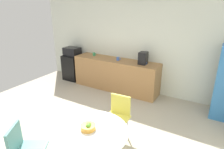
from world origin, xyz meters
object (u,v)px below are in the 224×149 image
(microwave, at_px, (72,51))
(mug_white, at_px, (94,54))
(mini_fridge, at_px, (73,67))
(round_table, at_px, (90,139))
(mug_green, at_px, (118,59))
(chair_yellow, at_px, (118,112))
(fruit_bowl, at_px, (88,127))
(chair_teal, at_px, (22,146))
(mug_red, at_px, (144,63))
(coffee_maker, at_px, (143,58))

(microwave, distance_m, mug_white, 0.83)
(mini_fridge, distance_m, microwave, 0.54)
(round_table, bearing_deg, mini_fridge, 134.70)
(mug_green, bearing_deg, mug_white, 174.17)
(chair_yellow, xyz_separation_m, mug_green, (-1.03, 1.85, 0.43))
(mug_green, bearing_deg, chair_yellow, -60.91)
(chair_yellow, height_order, fruit_bowl, fruit_bowl)
(chair_teal, xyz_separation_m, mug_red, (0.49, 3.28, 0.43))
(round_table, relative_size, mug_white, 8.27)
(chair_teal, height_order, fruit_bowl, fruit_bowl)
(chair_yellow, bearing_deg, mug_green, 119.09)
(microwave, bearing_deg, fruit_bowl, -45.53)
(mug_red, bearing_deg, fruit_bowl, -84.18)
(mug_green, height_order, coffee_maker, coffee_maker)
(round_table, height_order, mug_green, mug_green)
(mini_fridge, relative_size, fruit_bowl, 3.88)
(mini_fridge, xyz_separation_m, fruit_bowl, (2.77, -2.82, 0.39))
(microwave, xyz_separation_m, round_table, (2.80, -2.83, -0.33))
(coffee_maker, bearing_deg, chair_teal, -97.53)
(chair_teal, distance_m, fruit_bowl, 0.97)
(microwave, distance_m, chair_yellow, 3.35)
(round_table, relative_size, fruit_bowl, 5.09)
(chair_yellow, xyz_separation_m, mug_red, (-0.25, 1.83, 0.43))
(chair_teal, bearing_deg, mini_fridge, 120.88)
(fruit_bowl, xyz_separation_m, mug_white, (-1.94, 2.88, 0.15))
(coffee_maker, bearing_deg, mini_fridge, 180.00)
(round_table, height_order, fruit_bowl, fruit_bowl)
(mug_white, bearing_deg, coffee_maker, -2.12)
(round_table, xyz_separation_m, mug_white, (-1.97, 2.89, 0.34))
(fruit_bowl, xyz_separation_m, mug_red, (-0.28, 2.77, 0.15))
(fruit_bowl, bearing_deg, mug_green, 110.84)
(microwave, xyz_separation_m, chair_teal, (1.99, -3.33, -0.42))
(microwave, xyz_separation_m, fruit_bowl, (2.77, -2.82, -0.15))
(fruit_bowl, height_order, coffee_maker, coffee_maker)
(mug_white, bearing_deg, mug_red, -3.86)
(mini_fridge, bearing_deg, mug_white, 4.10)
(microwave, bearing_deg, chair_yellow, -34.52)
(microwave, distance_m, round_table, 4.00)
(mug_white, bearing_deg, chair_yellow, -45.51)
(chair_yellow, distance_m, mug_red, 1.89)
(coffee_maker, bearing_deg, round_table, -82.60)
(mug_red, height_order, coffee_maker, coffee_maker)
(chair_yellow, bearing_deg, mini_fridge, 145.48)
(chair_yellow, bearing_deg, fruit_bowl, -88.08)
(mug_green, height_order, mug_red, same)
(round_table, distance_m, coffee_maker, 2.89)
(round_table, distance_m, mug_green, 3.03)
(chair_teal, height_order, mug_white, mug_white)
(microwave, distance_m, mug_green, 1.71)
(mini_fridge, distance_m, mug_red, 2.54)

